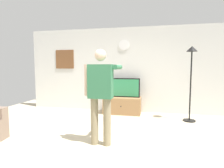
{
  "coord_description": "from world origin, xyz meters",
  "views": [
    {
      "loc": [
        0.93,
        -3.04,
        1.45
      ],
      "look_at": [
        0.01,
        1.2,
        1.05
      ],
      "focal_mm": 29.75,
      "sensor_mm": 36.0,
      "label": 1
    }
  ],
  "objects": [
    {
      "name": "back_wall",
      "position": [
        0.0,
        2.95,
        1.35
      ],
      "size": [
        6.4,
        0.1,
        2.7
      ],
      "primitive_type": "cube",
      "color": "silver",
      "rests_on": "ground_plane"
    },
    {
      "name": "person_standing_nearer_lamp",
      "position": [
        0.01,
        0.22,
        1.01
      ],
      "size": [
        0.62,
        0.78,
        1.77
      ],
      "color": "gray",
      "rests_on": "ground_plane"
    },
    {
      "name": "framed_picture",
      "position": [
        -2.02,
        2.9,
        1.71
      ],
      "size": [
        0.65,
        0.04,
        0.63
      ],
      "primitive_type": "cube",
      "color": "brown"
    },
    {
      "name": "ground_plane",
      "position": [
        0.0,
        0.0,
        0.0
      ],
      "size": [
        8.4,
        8.4,
        0.0
      ],
      "primitive_type": "plane",
      "color": "beige"
    },
    {
      "name": "floor_lamp",
      "position": [
        1.93,
        2.16,
        1.42
      ],
      "size": [
        0.32,
        0.32,
        1.99
      ],
      "color": "black",
      "rests_on": "ground_plane"
    },
    {
      "name": "tv_stand",
      "position": [
        0.04,
        2.6,
        0.26
      ],
      "size": [
        1.14,
        0.57,
        0.51
      ],
      "color": "#997047",
      "rests_on": "ground_plane"
    },
    {
      "name": "wall_clock",
      "position": [
        0.04,
        2.89,
        2.14
      ],
      "size": [
        0.32,
        0.03,
        0.32
      ],
      "primitive_type": "cylinder",
      "rotation": [
        1.57,
        0.0,
        0.0
      ],
      "color": "white"
    },
    {
      "name": "television",
      "position": [
        0.04,
        2.65,
        0.81
      ],
      "size": [
        1.06,
        0.07,
        0.59
      ],
      "color": "black",
      "rests_on": "tv_stand"
    }
  ]
}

